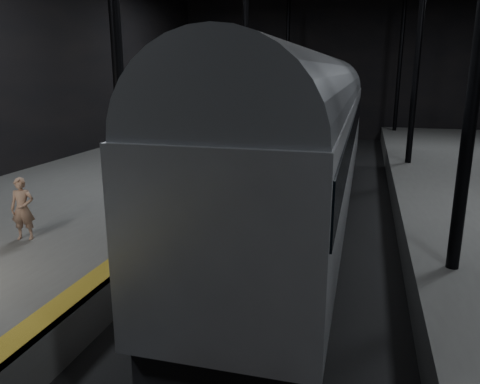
% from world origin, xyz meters
% --- Properties ---
extents(ground, '(44.00, 44.00, 0.00)m').
position_xyz_m(ground, '(0.00, 0.00, 0.00)').
color(ground, black).
rests_on(ground, ground).
extents(platform_left, '(9.00, 43.80, 1.00)m').
position_xyz_m(platform_left, '(-7.50, 0.00, 0.50)').
color(platform_left, '#51514F').
rests_on(platform_left, ground).
extents(tactile_strip, '(0.50, 43.80, 0.01)m').
position_xyz_m(tactile_strip, '(-3.25, 0.00, 1.00)').
color(tactile_strip, olive).
rests_on(tactile_strip, platform_left).
extents(track, '(2.40, 43.00, 0.24)m').
position_xyz_m(track, '(0.00, 0.00, 0.07)').
color(track, '#3F3328').
rests_on(track, ground).
extents(train, '(3.07, 20.54, 5.49)m').
position_xyz_m(train, '(-0.00, 1.52, 3.06)').
color(train, '#9FA2A7').
rests_on(train, ground).
extents(woman, '(0.65, 0.53, 1.56)m').
position_xyz_m(woman, '(-6.16, -4.85, 1.78)').
color(woman, tan).
rests_on(woman, platform_left).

